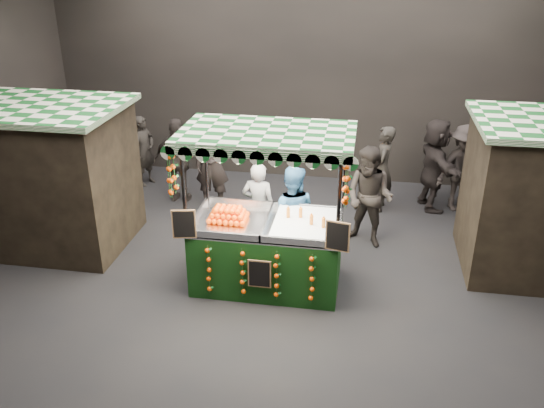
# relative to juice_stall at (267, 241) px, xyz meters

# --- Properties ---
(ground) EXTENTS (12.00, 12.00, 0.00)m
(ground) POSITION_rel_juice_stall_xyz_m (0.20, -0.16, -0.81)
(ground) COLOR black
(ground) RESTS_ON ground
(market_hall) EXTENTS (12.10, 10.10, 5.05)m
(market_hall) POSITION_rel_juice_stall_xyz_m (0.20, -0.16, 2.57)
(market_hall) COLOR black
(market_hall) RESTS_ON ground
(neighbour_stall_left) EXTENTS (3.00, 2.20, 2.60)m
(neighbour_stall_left) POSITION_rel_juice_stall_xyz_m (-4.20, 0.84, 0.50)
(neighbour_stall_left) COLOR black
(neighbour_stall_left) RESTS_ON ground
(juice_stall) EXTENTS (2.69, 1.58, 2.60)m
(juice_stall) POSITION_rel_juice_stall_xyz_m (0.00, 0.00, 0.00)
(juice_stall) COLOR black
(juice_stall) RESTS_ON ground
(vendor_grey) EXTENTS (0.65, 0.46, 1.66)m
(vendor_grey) POSITION_rel_juice_stall_xyz_m (-0.37, 1.16, 0.02)
(vendor_grey) COLOR gray
(vendor_grey) RESTS_ON ground
(vendor_blue) EXTENTS (0.87, 0.68, 1.76)m
(vendor_blue) POSITION_rel_juice_stall_xyz_m (0.27, 0.86, 0.07)
(vendor_blue) COLOR #2A5989
(vendor_blue) RESTS_ON ground
(shopper_0) EXTENTS (0.73, 0.50, 1.93)m
(shopper_0) POSITION_rel_juice_stall_xyz_m (-1.65, 2.76, 0.16)
(shopper_0) COLOR #2A2322
(shopper_0) RESTS_ON ground
(shopper_1) EXTENTS (1.12, 1.02, 1.88)m
(shopper_1) POSITION_rel_juice_stall_xyz_m (1.56, 1.68, 0.13)
(shopper_1) COLOR #2D2724
(shopper_1) RESTS_ON ground
(shopper_2) EXTENTS (1.09, 0.50, 1.83)m
(shopper_2) POSITION_rel_juice_stall_xyz_m (-2.43, 2.97, 0.10)
(shopper_2) COLOR #2E2825
(shopper_2) RESTS_ON ground
(shopper_3) EXTENTS (1.36, 1.12, 1.83)m
(shopper_3) POSITION_rel_juice_stall_xyz_m (3.42, 3.54, 0.10)
(shopper_3) COLOR #2C2624
(shopper_3) RESTS_ON ground
(shopper_4) EXTENTS (0.95, 0.88, 1.62)m
(shopper_4) POSITION_rel_juice_stall_xyz_m (-3.93, 3.44, 0.00)
(shopper_4) COLOR black
(shopper_4) RESTS_ON ground
(shopper_5) EXTENTS (1.00, 1.87, 1.93)m
(shopper_5) POSITION_rel_juice_stall_xyz_m (2.85, 3.51, 0.16)
(shopper_5) COLOR black
(shopper_5) RESTS_ON ground
(shopper_6) EXTENTS (0.49, 0.69, 1.79)m
(shopper_6) POSITION_rel_juice_stall_xyz_m (1.80, 3.26, 0.09)
(shopper_6) COLOR #2B2723
(shopper_6) RESTS_ON ground
(shopper_7) EXTENTS (0.56, 0.68, 1.61)m
(shopper_7) POSITION_rel_juice_stall_xyz_m (-3.51, 3.76, -0.01)
(shopper_7) COLOR black
(shopper_7) RESTS_ON ground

